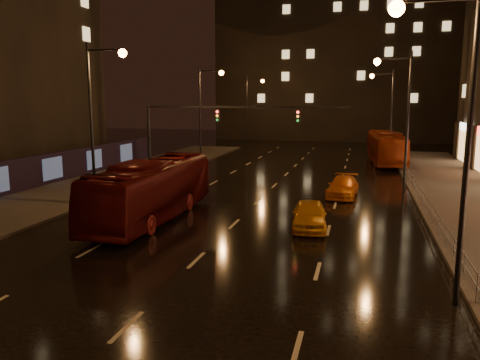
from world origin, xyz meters
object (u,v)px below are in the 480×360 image
object	(u,v)px
taxi_far	(343,187)
bus_red	(153,190)
bus_curb	(386,148)
taxi_near	(309,215)

from	to	relation	value
taxi_far	bus_red	bearing A→B (deg)	-133.71
bus_curb	taxi_near	world-z (taller)	bus_curb
taxi_near	taxi_far	xyz separation A→B (m)	(1.34, 8.95, -0.05)
bus_curb	taxi_near	xyz separation A→B (m)	(-5.00, -27.58, -0.96)
taxi_far	taxi_near	bearing A→B (deg)	-94.23
bus_curb	taxi_far	size ratio (longest dim) A/B	2.60
bus_curb	taxi_near	bearing A→B (deg)	-104.48
bus_red	taxi_far	world-z (taller)	bus_red
bus_red	taxi_near	size ratio (longest dim) A/B	2.81
bus_curb	taxi_far	world-z (taller)	bus_curb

